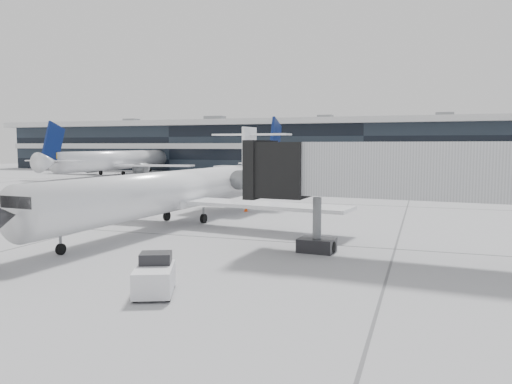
% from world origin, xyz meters
% --- Properties ---
extents(ground, '(220.00, 220.00, 0.00)m').
position_xyz_m(ground, '(0.00, 0.00, 0.00)').
color(ground, '#969699').
rests_on(ground, ground).
extents(terminal, '(170.00, 22.00, 10.00)m').
position_xyz_m(terminal, '(0.00, 82.00, 5.00)').
color(terminal, black).
rests_on(terminal, ground).
extents(bg_jet_left, '(32.00, 40.00, 9.60)m').
position_xyz_m(bg_jet_left, '(-45.00, 55.00, 0.00)').
color(bg_jet_left, white).
rests_on(bg_jet_left, ground).
extents(bg_jet_center, '(32.00, 40.00, 9.60)m').
position_xyz_m(bg_jet_center, '(-8.00, 55.00, 0.00)').
color(bg_jet_center, white).
rests_on(bg_jet_center, ground).
extents(regional_jet, '(25.65, 32.04, 7.39)m').
position_xyz_m(regional_jet, '(-5.51, 3.96, 2.53)').
color(regional_jet, white).
rests_on(regional_jet, ground).
extents(jet_bridge, '(18.91, 5.18, 6.07)m').
position_xyz_m(jet_bridge, '(12.87, -2.62, 4.42)').
color(jet_bridge, '#BCBEC1').
rests_on(jet_bridge, ground).
extents(baggage_tug, '(2.22, 2.74, 1.51)m').
position_xyz_m(baggage_tug, '(1.71, -11.52, 0.68)').
color(baggage_tug, silver).
rests_on(baggage_tug, ground).
extents(traffic_cone, '(0.40, 0.40, 0.52)m').
position_xyz_m(traffic_cone, '(-3.08, 12.09, 0.25)').
color(traffic_cone, '#F7470D').
rests_on(traffic_cone, ground).
extents(far_tug, '(2.21, 2.79, 1.55)m').
position_xyz_m(far_tug, '(-12.37, 26.91, 0.70)').
color(far_tug, black).
rests_on(far_tug, ground).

